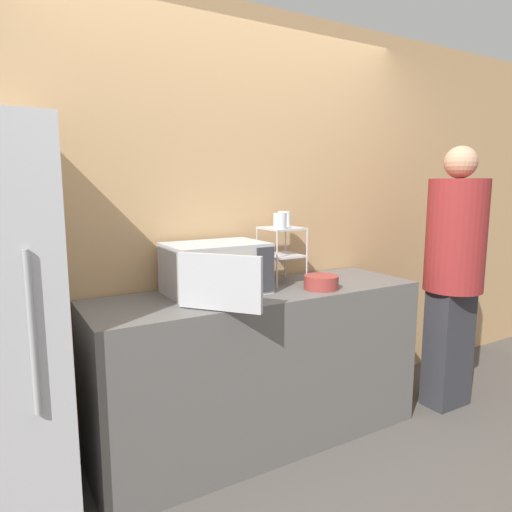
{
  "coord_description": "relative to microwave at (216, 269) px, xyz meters",
  "views": [
    {
      "loc": [
        -1.32,
        -1.9,
        1.53
      ],
      "look_at": [
        -0.01,
        0.33,
        1.12
      ],
      "focal_mm": 32.0,
      "sensor_mm": 36.0,
      "label": 1
    }
  ],
  "objects": [
    {
      "name": "bowl",
      "position": [
        0.58,
        -0.2,
        -0.1
      ],
      "size": [
        0.2,
        0.2,
        0.08
      ],
      "color": "maroon",
      "rests_on": "counter"
    },
    {
      "name": "glass_front_left",
      "position": [
        0.41,
        -0.02,
        0.25
      ],
      "size": [
        0.08,
        0.08,
        0.09
      ],
      "color": "silver",
      "rests_on": "dish_rack"
    },
    {
      "name": "dish_rack",
      "position": [
        0.47,
        0.05,
        0.11
      ],
      "size": [
        0.23,
        0.24,
        0.35
      ],
      "color": "#B2B2B7",
      "rests_on": "counter"
    },
    {
      "name": "person",
      "position": [
        1.6,
        -0.34,
        -0.07
      ],
      "size": [
        0.38,
        0.38,
        1.78
      ],
      "color": "#2D2D33",
      "rests_on": "ground_plane"
    },
    {
      "name": "glass_back_right",
      "position": [
        0.54,
        0.12,
        0.25
      ],
      "size": [
        0.08,
        0.08,
        0.09
      ],
      "color": "silver",
      "rests_on": "dish_rack"
    },
    {
      "name": "ground_plane",
      "position": [
        0.25,
        -0.36,
        -1.06
      ],
      "size": [
        12.0,
        12.0,
        0.0
      ],
      "primitive_type": "plane",
      "color": "#4C4742"
    },
    {
      "name": "wall_back",
      "position": [
        0.25,
        0.28,
        0.24
      ],
      "size": [
        8.0,
        0.06,
        2.6
      ],
      "color": "tan",
      "rests_on": "ground_plane"
    },
    {
      "name": "microwave",
      "position": [
        0.0,
        0.0,
        0.0
      ],
      "size": [
        0.57,
        0.72,
        0.28
      ],
      "color": "#ADADB2",
      "rests_on": "counter"
    },
    {
      "name": "counter",
      "position": [
        0.25,
        -0.06,
        -0.6
      ],
      "size": [
        1.97,
        0.61,
        0.92
      ],
      "color": "#595654",
      "rests_on": "ground_plane"
    }
  ]
}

